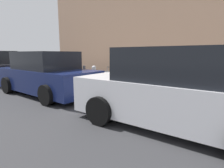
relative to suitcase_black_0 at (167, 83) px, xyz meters
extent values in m
plane|color=#333335|center=(2.85, 0.81, -0.51)|extent=(40.00, 40.00, 0.00)
cube|color=gray|center=(2.85, -1.69, -0.44)|extent=(18.00, 5.00, 0.14)
cube|color=black|center=(0.00, 0.00, 0.00)|extent=(0.46, 0.23, 0.74)
cube|color=black|center=(0.00, 0.00, 0.00)|extent=(0.45, 0.07, 0.76)
cylinder|color=gray|center=(-0.19, 0.02, 0.49)|extent=(0.02, 0.02, 0.25)
cylinder|color=gray|center=(0.19, -0.02, 0.49)|extent=(0.02, 0.02, 0.25)
cylinder|color=black|center=(0.00, 0.00, 0.62)|extent=(0.38, 0.06, 0.02)
cylinder|color=black|center=(-0.20, 0.02, -0.35)|extent=(0.05, 0.02, 0.04)
cylinder|color=black|center=(0.20, -0.02, -0.35)|extent=(0.05, 0.02, 0.04)
cube|color=maroon|center=(0.55, 0.01, -0.07)|extent=(0.48, 0.23, 0.60)
cube|color=black|center=(0.55, 0.01, -0.07)|extent=(0.48, 0.05, 0.62)
cylinder|color=gray|center=(0.34, 0.01, 0.25)|extent=(0.02, 0.02, 0.04)
cylinder|color=gray|center=(0.75, 0.00, 0.25)|extent=(0.02, 0.02, 0.04)
cylinder|color=black|center=(0.55, 0.01, 0.27)|extent=(0.41, 0.03, 0.02)
cylinder|color=black|center=(0.34, 0.01, -0.35)|extent=(0.04, 0.02, 0.04)
cylinder|color=black|center=(0.76, 0.00, -0.35)|extent=(0.04, 0.02, 0.04)
cube|color=#9EA0A8|center=(1.07, 0.12, -0.11)|extent=(0.41, 0.27, 0.53)
cube|color=black|center=(1.07, 0.12, -0.11)|extent=(0.41, 0.07, 0.54)
cylinder|color=gray|center=(0.91, 0.11, 0.18)|extent=(0.02, 0.02, 0.04)
cylinder|color=gray|center=(1.24, 0.13, 0.18)|extent=(0.02, 0.02, 0.04)
cylinder|color=black|center=(1.07, 0.12, 0.20)|extent=(0.34, 0.04, 0.02)
cylinder|color=black|center=(0.90, 0.11, -0.35)|extent=(0.04, 0.02, 0.04)
cylinder|color=black|center=(1.25, 0.13, -0.35)|extent=(0.04, 0.02, 0.04)
cube|color=red|center=(1.58, 0.05, -0.02)|extent=(0.44, 0.25, 0.71)
cube|color=black|center=(1.58, 0.05, -0.02)|extent=(0.43, 0.08, 0.72)
cylinder|color=gray|center=(1.39, 0.03, 0.43)|extent=(0.02, 0.02, 0.19)
cylinder|color=gray|center=(1.76, 0.07, 0.43)|extent=(0.02, 0.02, 0.19)
cylinder|color=black|center=(1.58, 0.05, 0.52)|extent=(0.36, 0.06, 0.02)
cylinder|color=black|center=(1.39, 0.03, -0.35)|extent=(0.05, 0.02, 0.04)
cylinder|color=black|center=(1.76, 0.07, -0.35)|extent=(0.05, 0.02, 0.04)
cube|color=#59601E|center=(2.07, 0.07, -0.11)|extent=(0.40, 0.24, 0.53)
cube|color=black|center=(2.07, 0.07, -0.11)|extent=(0.39, 0.07, 0.54)
cylinder|color=gray|center=(1.91, 0.06, 0.26)|extent=(0.02, 0.02, 0.20)
cylinder|color=gray|center=(2.23, 0.09, 0.26)|extent=(0.02, 0.02, 0.20)
cylinder|color=black|center=(2.07, 0.07, 0.36)|extent=(0.33, 0.05, 0.02)
cylinder|color=black|center=(1.90, 0.06, -0.35)|extent=(0.05, 0.02, 0.04)
cylinder|color=black|center=(2.24, 0.09, -0.35)|extent=(0.05, 0.02, 0.04)
cube|color=#0F606B|center=(2.56, 0.04, -0.09)|extent=(0.43, 0.24, 0.57)
cube|color=black|center=(2.56, 0.04, -0.09)|extent=(0.43, 0.06, 0.58)
cylinder|color=gray|center=(2.38, 0.03, 0.32)|extent=(0.02, 0.02, 0.25)
cylinder|color=gray|center=(2.74, 0.04, 0.32)|extent=(0.02, 0.02, 0.25)
cylinder|color=black|center=(2.56, 0.04, 0.45)|extent=(0.36, 0.04, 0.02)
cylinder|color=black|center=(2.38, 0.03, -0.35)|extent=(0.04, 0.02, 0.04)
cylinder|color=black|center=(2.75, 0.04, -0.35)|extent=(0.04, 0.02, 0.04)
cylinder|color=#99999E|center=(3.55, 0.08, -0.02)|extent=(0.20, 0.20, 0.70)
sphere|color=#99999E|center=(3.55, 0.08, 0.38)|extent=(0.21, 0.21, 0.21)
cylinder|color=#99999E|center=(3.70, 0.08, 0.01)|extent=(0.09, 0.10, 0.09)
cylinder|color=#99999E|center=(3.40, 0.08, 0.01)|extent=(0.09, 0.10, 0.09)
cylinder|color=#333338|center=(4.06, 0.23, 0.04)|extent=(0.12, 0.12, 0.83)
cylinder|color=slate|center=(-1.30, -0.17, 0.15)|extent=(0.05, 0.05, 1.05)
cube|color=#1E2328|center=(-1.30, -0.17, 0.79)|extent=(0.12, 0.09, 0.22)
cube|color=silver|center=(-1.13, 2.44, 0.08)|extent=(4.38, 1.98, 0.83)
cube|color=black|center=(-1.13, 2.44, 0.83)|extent=(2.31, 1.73, 0.68)
cylinder|color=black|center=(0.16, 3.39, -0.19)|extent=(0.65, 0.25, 0.64)
cylinder|color=black|center=(0.25, 1.61, -0.19)|extent=(0.65, 0.25, 0.64)
cube|color=#141E4C|center=(3.79, 2.44, 0.06)|extent=(4.41, 1.78, 0.80)
cube|color=black|center=(3.79, 2.44, 0.79)|extent=(2.30, 1.61, 0.65)
cylinder|color=black|center=(5.14, 3.33, -0.19)|extent=(0.64, 0.23, 0.64)
cylinder|color=black|center=(5.16, 1.58, -0.19)|extent=(0.64, 0.23, 0.64)
cylinder|color=black|center=(2.42, 3.30, -0.19)|extent=(0.64, 0.23, 0.64)
cylinder|color=black|center=(2.44, 1.55, -0.19)|extent=(0.64, 0.23, 0.64)
cylinder|color=black|center=(10.58, 1.52, -0.19)|extent=(0.64, 0.22, 0.64)
cylinder|color=black|center=(7.68, 1.52, -0.19)|extent=(0.64, 0.22, 0.64)
camera|label=1|loc=(-2.38, 6.15, 1.04)|focal=28.49mm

